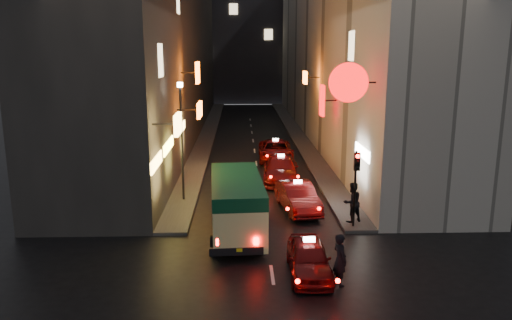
{
  "coord_description": "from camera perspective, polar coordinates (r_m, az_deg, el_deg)",
  "views": [
    {
      "loc": [
        -1.12,
        -12.8,
        8.08
      ],
      "look_at": [
        -0.31,
        13.0,
        2.28
      ],
      "focal_mm": 35.0,
      "sensor_mm": 36.0,
      "label": 1
    }
  ],
  "objects": [
    {
      "name": "building_right",
      "position": [
        47.68,
        9.49,
        13.6
      ],
      "size": [
        8.13,
        52.0,
        18.0
      ],
      "color": "beige",
      "rests_on": "ground"
    },
    {
      "name": "taxi_far",
      "position": [
        36.6,
        2.25,
        1.26
      ],
      "size": [
        2.31,
        5.4,
        1.87
      ],
      "color": "maroon",
      "rests_on": "ground"
    },
    {
      "name": "pedestrian_sidewalk",
      "position": [
        23.59,
        10.94,
        -4.46
      ],
      "size": [
        0.95,
        0.8,
        2.15
      ],
      "primitive_type": "imported",
      "rotation": [
        0.0,
        0.0,
        3.58
      ],
      "color": "black",
      "rests_on": "sidewalk_right"
    },
    {
      "name": "building_far",
      "position": [
        78.86,
        -1.03,
        14.78
      ],
      "size": [
        30.0,
        10.0,
        22.0
      ],
      "primitive_type": "cube",
      "color": "#2E2E32",
      "rests_on": "ground"
    },
    {
      "name": "pedestrian_crossing",
      "position": [
        17.76,
        9.58,
        -10.79
      ],
      "size": [
        0.65,
        0.81,
        2.12
      ],
      "primitive_type": "imported",
      "rotation": [
        0.0,
        0.0,
        1.91
      ],
      "color": "black",
      "rests_on": "ground"
    },
    {
      "name": "taxi_third",
      "position": [
        30.96,
        2.86,
        -0.79
      ],
      "size": [
        2.65,
        5.7,
        1.94
      ],
      "color": "maroon",
      "rests_on": "ground"
    },
    {
      "name": "taxi_second",
      "position": [
        25.42,
        4.78,
        -3.96
      ],
      "size": [
        2.9,
        5.46,
        1.82
      ],
      "color": "maroon",
      "rests_on": "ground"
    },
    {
      "name": "minibus",
      "position": [
        21.73,
        -2.23,
        -4.55
      ],
      "size": [
        2.48,
        6.2,
        2.62
      ],
      "color": "#F5F199",
      "rests_on": "ground"
    },
    {
      "name": "sidewalk_left",
      "position": [
        47.58,
        -5.56,
        2.92
      ],
      "size": [
        1.5,
        52.0,
        0.15
      ],
      "primitive_type": "cube",
      "color": "#4E4A48",
      "rests_on": "ground"
    },
    {
      "name": "building_left",
      "position": [
        47.31,
        -10.46,
        13.57
      ],
      "size": [
        7.47,
        52.0,
        18.0
      ],
      "color": "#383633",
      "rests_on": "ground"
    },
    {
      "name": "taxi_near",
      "position": [
        18.52,
        6.07,
        -10.78
      ],
      "size": [
        1.97,
        4.65,
        1.64
      ],
      "color": "maroon",
      "rests_on": "ground"
    },
    {
      "name": "lamp_post",
      "position": [
        26.34,
        -8.51,
        3.01
      ],
      "size": [
        0.28,
        0.28,
        6.22
      ],
      "color": "black",
      "rests_on": "sidewalk_left"
    },
    {
      "name": "sidewalk_right",
      "position": [
        47.78,
        4.68,
        2.98
      ],
      "size": [
        1.5,
        52.0,
        0.15
      ],
      "primitive_type": "cube",
      "color": "#4E4A48",
      "rests_on": "ground"
    },
    {
      "name": "traffic_light",
      "position": [
        22.53,
        11.39,
        -1.44
      ],
      "size": [
        0.26,
        0.43,
        3.5
      ],
      "color": "black",
      "rests_on": "sidewalk_right"
    }
  ]
}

